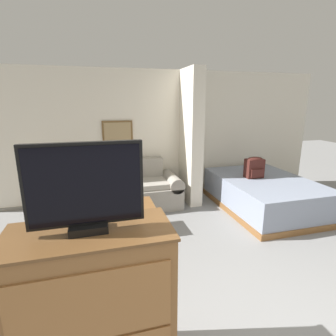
{
  "coord_description": "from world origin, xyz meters",
  "views": [
    {
      "loc": [
        -1.4,
        -1.11,
        2.0
      ],
      "look_at": [
        -0.41,
        2.45,
        1.05
      ],
      "focal_mm": 28.0,
      "sensor_mm": 36.0,
      "label": 1
    }
  ],
  "objects_px": {
    "coffee_table": "(132,207)",
    "tv": "(86,189)",
    "bed": "(263,193)",
    "table_lamp": "(49,173)",
    "couch": "(122,192)",
    "backpack": "(254,167)",
    "tv_dresser": "(96,308)"
  },
  "relations": [
    {
      "from": "bed",
      "to": "backpack",
      "type": "bearing_deg",
      "value": 138.98
    },
    {
      "from": "backpack",
      "to": "coffee_table",
      "type": "bearing_deg",
      "value": -170.36
    },
    {
      "from": "couch",
      "to": "tv_dresser",
      "type": "bearing_deg",
      "value": -98.81
    },
    {
      "from": "tv_dresser",
      "to": "coffee_table",
      "type": "bearing_deg",
      "value": 75.9
    },
    {
      "from": "couch",
      "to": "backpack",
      "type": "bearing_deg",
      "value": -13.28
    },
    {
      "from": "coffee_table",
      "to": "tv",
      "type": "distance_m",
      "value": 2.5
    },
    {
      "from": "couch",
      "to": "table_lamp",
      "type": "distance_m",
      "value": 1.33
    },
    {
      "from": "bed",
      "to": "backpack",
      "type": "relative_size",
      "value": 5.48
    },
    {
      "from": "bed",
      "to": "couch",
      "type": "bearing_deg",
      "value": 164.7
    },
    {
      "from": "bed",
      "to": "tv",
      "type": "bearing_deg",
      "value": -141.49
    },
    {
      "from": "couch",
      "to": "tv",
      "type": "bearing_deg",
      "value": -98.81
    },
    {
      "from": "coffee_table",
      "to": "tv_dresser",
      "type": "relative_size",
      "value": 0.55
    },
    {
      "from": "tv",
      "to": "backpack",
      "type": "xyz_separation_m",
      "value": [
        2.94,
        2.6,
        -0.69
      ]
    },
    {
      "from": "table_lamp",
      "to": "backpack",
      "type": "relative_size",
      "value": 0.92
    },
    {
      "from": "table_lamp",
      "to": "couch",
      "type": "bearing_deg",
      "value": 2.88
    },
    {
      "from": "coffee_table",
      "to": "table_lamp",
      "type": "bearing_deg",
      "value": 144.62
    },
    {
      "from": "coffee_table",
      "to": "tv_dresser",
      "type": "distance_m",
      "value": 2.27
    },
    {
      "from": "tv",
      "to": "table_lamp",
      "type": "bearing_deg",
      "value": 103.49
    },
    {
      "from": "tv_dresser",
      "to": "backpack",
      "type": "relative_size",
      "value": 2.98
    },
    {
      "from": "coffee_table",
      "to": "bed",
      "type": "relative_size",
      "value": 0.3
    },
    {
      "from": "coffee_table",
      "to": "table_lamp",
      "type": "height_order",
      "value": "table_lamp"
    },
    {
      "from": "tv",
      "to": "backpack",
      "type": "bearing_deg",
      "value": 41.44
    },
    {
      "from": "coffee_table",
      "to": "backpack",
      "type": "relative_size",
      "value": 1.63
    },
    {
      "from": "table_lamp",
      "to": "tv",
      "type": "distance_m",
      "value": 3.27
    },
    {
      "from": "backpack",
      "to": "couch",
      "type": "bearing_deg",
      "value": 166.72
    },
    {
      "from": "table_lamp",
      "to": "tv_dresser",
      "type": "bearing_deg",
      "value": -76.51
    },
    {
      "from": "couch",
      "to": "backpack",
      "type": "height_order",
      "value": "backpack"
    },
    {
      "from": "tv_dresser",
      "to": "tv",
      "type": "distance_m",
      "value": 0.88
    },
    {
      "from": "coffee_table",
      "to": "tv",
      "type": "relative_size",
      "value": 0.91
    },
    {
      "from": "coffee_table",
      "to": "backpack",
      "type": "xyz_separation_m",
      "value": [
        2.39,
        0.41,
        0.39
      ]
    },
    {
      "from": "coffee_table",
      "to": "table_lamp",
      "type": "xyz_separation_m",
      "value": [
        -1.3,
        0.92,
        0.39
      ]
    },
    {
      "from": "tv_dresser",
      "to": "bed",
      "type": "distance_m",
      "value": 3.97
    }
  ]
}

